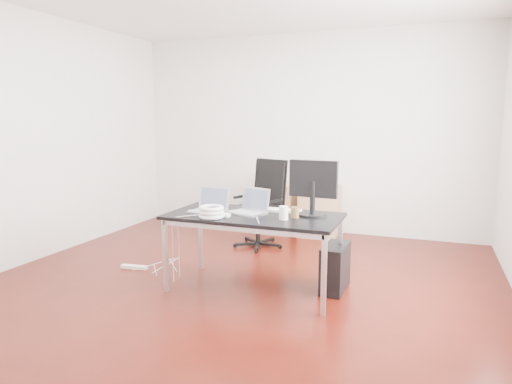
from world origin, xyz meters
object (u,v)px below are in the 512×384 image
(office_chair, at_px, (263,199))
(filing_cabinet_right, at_px, (320,211))
(desk, at_px, (254,220))
(pc_tower, at_px, (335,268))
(filing_cabinet_left, at_px, (277,208))

(office_chair, height_order, filing_cabinet_right, office_chair)
(desk, distance_m, filing_cabinet_right, 2.25)
(office_chair, bearing_deg, pc_tower, -26.11)
(desk, distance_m, office_chair, 1.56)
(office_chair, xyz_separation_m, pc_tower, (1.18, -1.23, -0.39))
(filing_cabinet_left, distance_m, filing_cabinet_right, 0.63)
(office_chair, bearing_deg, filing_cabinet_left, 114.40)
(filing_cabinet_right, bearing_deg, office_chair, -127.88)
(filing_cabinet_right, bearing_deg, filing_cabinet_left, 180.00)
(desk, xyz_separation_m, filing_cabinet_right, (0.12, 2.22, -0.33))
(filing_cabinet_left, bearing_deg, desk, -77.15)
(filing_cabinet_left, bearing_deg, office_chair, -85.77)
(desk, xyz_separation_m, filing_cabinet_left, (-0.51, 2.22, -0.33))
(office_chair, distance_m, pc_tower, 1.75)
(pc_tower, bearing_deg, filing_cabinet_left, 124.45)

